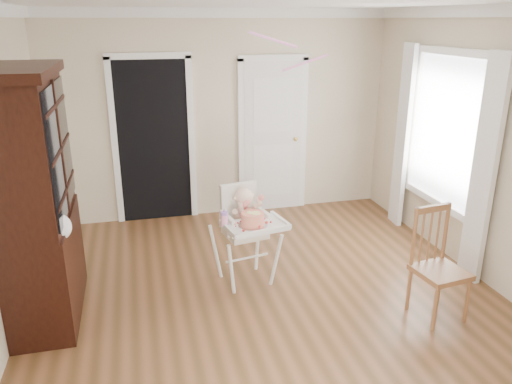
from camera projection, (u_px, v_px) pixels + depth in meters
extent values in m
plane|color=brown|center=(271.00, 305.00, 4.73)|extent=(5.00, 5.00, 0.00)
plane|color=white|center=(274.00, 0.00, 3.85)|extent=(5.00, 5.00, 0.00)
plane|color=beige|center=(221.00, 116.00, 6.58)|extent=(4.50, 0.00, 4.50)
plane|color=beige|center=(497.00, 152.00, 4.80)|extent=(0.00, 5.00, 5.00)
cube|color=black|center=(154.00, 143.00, 6.46)|extent=(0.90, 0.03, 2.10)
cube|color=white|center=(115.00, 145.00, 6.35)|extent=(0.08, 0.05, 2.18)
cube|color=white|center=(192.00, 141.00, 6.57)|extent=(0.08, 0.05, 2.18)
cube|color=white|center=(148.00, 56.00, 6.10)|extent=(1.06, 0.05, 0.08)
cube|color=white|center=(273.00, 138.00, 6.82)|extent=(0.80, 0.05, 2.05)
cube|color=white|center=(241.00, 140.00, 6.73)|extent=(0.08, 0.05, 2.13)
cube|color=white|center=(303.00, 136.00, 6.93)|extent=(0.08, 0.05, 2.13)
sphere|color=gold|center=(296.00, 139.00, 6.87)|extent=(0.06, 0.06, 0.06)
cube|color=white|center=(447.00, 130.00, 5.51)|extent=(0.02, 1.20, 1.60)
cube|color=white|center=(455.00, 52.00, 5.23)|extent=(0.06, 1.36, 0.08)
cube|color=white|center=(484.00, 172.00, 4.86)|extent=(0.08, 0.28, 2.30)
cube|color=white|center=(402.00, 138.00, 6.29)|extent=(0.08, 0.28, 2.30)
cylinder|color=white|center=(232.00, 270.00, 4.80)|extent=(0.11, 0.14, 0.60)
cylinder|color=white|center=(276.00, 261.00, 4.99)|extent=(0.14, 0.11, 0.60)
cylinder|color=white|center=(216.00, 252.00, 5.18)|extent=(0.14, 0.11, 0.60)
cylinder|color=white|center=(258.00, 244.00, 5.36)|extent=(0.11, 0.14, 0.60)
cylinder|color=white|center=(247.00, 258.00, 5.04)|extent=(0.46, 0.11, 0.02)
cube|color=white|center=(245.00, 232.00, 4.99)|extent=(0.44, 0.42, 0.08)
cube|color=white|center=(227.00, 224.00, 4.88)|extent=(0.10, 0.34, 0.18)
cube|color=white|center=(262.00, 218.00, 5.03)|extent=(0.10, 0.34, 0.18)
cube|color=white|center=(238.00, 204.00, 5.06)|extent=(0.38, 0.13, 0.44)
cube|color=white|center=(255.00, 226.00, 4.73)|extent=(0.62, 0.50, 0.03)
cube|color=white|center=(264.00, 232.00, 4.56)|extent=(0.56, 0.13, 0.04)
ellipsoid|color=beige|center=(244.00, 217.00, 4.97)|extent=(0.24, 0.21, 0.26)
sphere|color=beige|center=(244.00, 197.00, 4.90)|extent=(0.21, 0.21, 0.18)
sphere|color=red|center=(246.00, 214.00, 4.90)|extent=(0.13, 0.13, 0.13)
sphere|color=red|center=(245.00, 204.00, 4.83)|extent=(0.07, 0.07, 0.07)
sphere|color=red|center=(261.00, 198.00, 4.89)|extent=(0.06, 0.06, 0.06)
cylinder|color=silver|center=(253.00, 225.00, 4.71)|extent=(0.28, 0.28, 0.01)
cylinder|color=#EC293D|center=(253.00, 219.00, 4.69)|extent=(0.22, 0.22, 0.12)
cylinder|color=#F2E08C|center=(256.00, 214.00, 4.66)|extent=(0.10, 0.10, 0.02)
cylinder|color=#F898C3|center=(224.00, 220.00, 4.69)|extent=(0.07, 0.07, 0.11)
cylinder|color=#9C6BBB|center=(224.00, 213.00, 4.67)|extent=(0.07, 0.07, 0.03)
cone|color=#9C6BBB|center=(224.00, 210.00, 4.66)|extent=(0.02, 0.02, 0.04)
cube|color=black|center=(47.00, 267.00, 4.47)|extent=(0.51, 1.23, 0.92)
cube|color=black|center=(29.00, 150.00, 4.12)|extent=(0.47, 1.23, 1.23)
cube|color=black|center=(56.00, 158.00, 3.89)|extent=(0.02, 0.53, 1.08)
cube|color=black|center=(65.00, 140.00, 4.46)|extent=(0.02, 0.53, 1.08)
cube|color=black|center=(17.00, 71.00, 3.91)|extent=(0.55, 1.31, 0.08)
ellipsoid|color=white|center=(59.00, 227.00, 4.02)|extent=(0.21, 0.16, 0.23)
cube|color=brown|center=(440.00, 272.00, 4.42)|extent=(0.46, 0.46, 0.05)
cylinder|color=brown|center=(435.00, 308.00, 4.27)|extent=(0.04, 0.04, 0.44)
cylinder|color=brown|center=(467.00, 300.00, 4.40)|extent=(0.04, 0.04, 0.44)
cylinder|color=brown|center=(409.00, 288.00, 4.58)|extent=(0.04, 0.04, 0.44)
cylinder|color=brown|center=(440.00, 281.00, 4.71)|extent=(0.04, 0.04, 0.44)
cylinder|color=brown|center=(414.00, 238.00, 4.43)|extent=(0.04, 0.04, 0.57)
cylinder|color=brown|center=(445.00, 232.00, 4.55)|extent=(0.04, 0.04, 0.57)
cube|color=brown|center=(433.00, 209.00, 4.40)|extent=(0.37, 0.09, 0.06)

